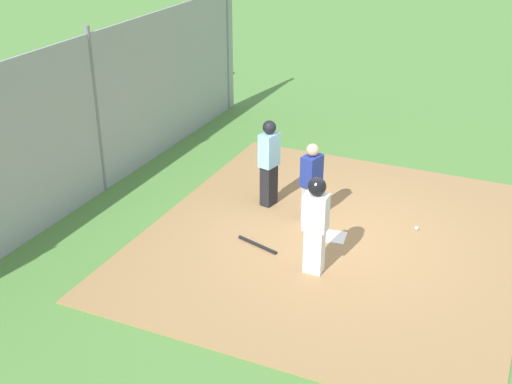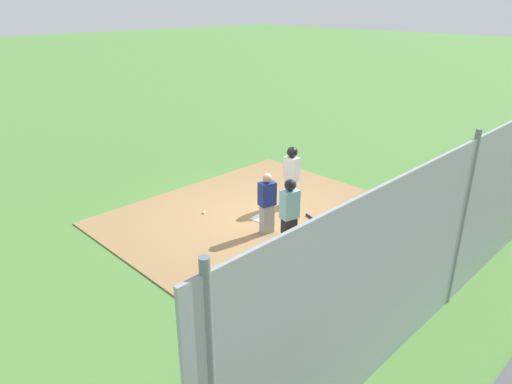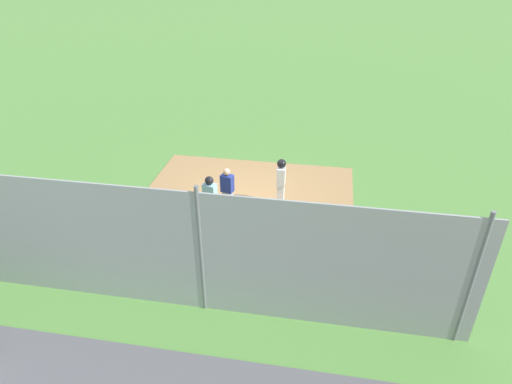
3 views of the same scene
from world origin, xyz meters
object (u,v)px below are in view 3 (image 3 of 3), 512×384
(umpire, at_px, (210,201))
(baseball, at_px, (228,181))
(home_plate, at_px, (245,202))
(runner, at_px, (281,179))
(baseball_bat, at_px, (265,222))
(catcher, at_px, (227,190))

(umpire, xyz_separation_m, baseball, (-0.14, 2.86, -0.87))
(home_plate, relative_size, baseball, 5.95)
(home_plate, xyz_separation_m, baseball, (-0.88, 1.30, 0.03))
(runner, height_order, baseball, runner)
(baseball_bat, height_order, baseball, baseball)
(umpire, distance_m, baseball_bat, 1.86)
(home_plate, bearing_deg, catcher, -125.92)
(home_plate, relative_size, catcher, 0.29)
(catcher, xyz_separation_m, umpire, (-0.29, -0.96, 0.12))
(catcher, relative_size, runner, 0.91)
(baseball, bearing_deg, home_plate, -55.94)
(catcher, distance_m, runner, 1.77)
(runner, bearing_deg, baseball, -31.54)
(home_plate, xyz_separation_m, umpire, (-0.73, -1.56, 0.89))
(home_plate, relative_size, umpire, 0.26)
(home_plate, distance_m, baseball_bat, 1.39)
(catcher, height_order, runner, runner)
(baseball_bat, bearing_deg, baseball, 52.93)
(home_plate, bearing_deg, umpire, -115.03)
(catcher, relative_size, umpire, 0.89)
(baseball, bearing_deg, umpire, -87.10)
(umpire, distance_m, runner, 2.52)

